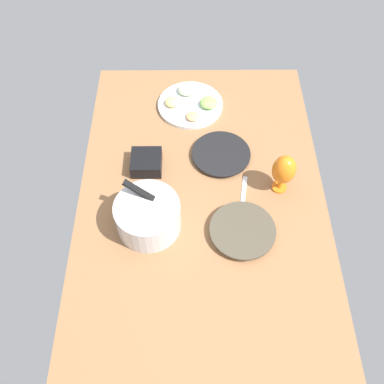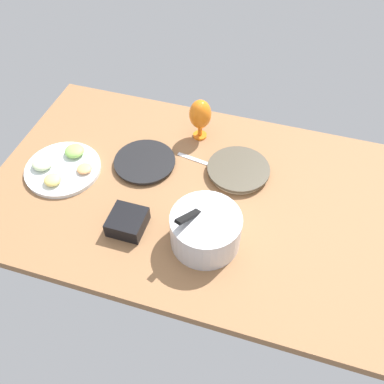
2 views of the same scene
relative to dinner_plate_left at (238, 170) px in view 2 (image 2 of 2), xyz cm
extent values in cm
cube|color=#8C603D|center=(18.41, 15.64, -3.65)|extent=(160.00, 104.00, 4.00)
cylinder|color=beige|center=(0.00, 0.00, -0.66)|extent=(24.19, 24.19, 1.99)
cylinder|color=#494233|center=(0.00, 0.00, 0.93)|extent=(26.30, 26.30, 1.19)
cylinder|color=#4C4C51|center=(39.61, 6.62, -0.97)|extent=(24.26, 24.26, 1.37)
cylinder|color=black|center=(39.61, 6.62, 0.12)|extent=(26.37, 26.37, 0.82)
cylinder|color=silver|center=(3.94, 37.12, 5.25)|extent=(25.60, 25.60, 13.80)
cylinder|color=white|center=(3.94, 37.12, 9.39)|extent=(23.04, 23.04, 2.48)
cube|color=black|center=(8.42, 37.12, 13.08)|extent=(8.57, 18.36, 10.67)
cylinder|color=silver|center=(71.47, 20.34, -0.75)|extent=(31.84, 31.84, 1.80)
ellipsoid|color=beige|center=(79.53, 22.03, 1.97)|extent=(8.63, 8.63, 3.64)
ellipsoid|color=#F9E072|center=(70.86, 29.03, 1.84)|extent=(7.04, 7.04, 3.39)
ellipsoid|color=#F2A566|center=(61.58, 19.19, 1.32)|extent=(6.34, 6.34, 2.35)
ellipsoid|color=#8CC659|center=(70.04, 11.39, 1.96)|extent=(8.44, 8.44, 3.63)
cylinder|color=orange|center=(21.97, -17.41, -1.15)|extent=(6.28, 6.28, 1.00)
cylinder|color=orange|center=(21.97, -17.41, 1.77)|extent=(2.00, 2.00, 4.84)
ellipsoid|color=orange|center=(21.97, -17.41, 11.14)|extent=(9.80, 9.80, 13.91)
cube|color=black|center=(33.57, 39.66, 1.58)|extent=(13.21, 13.21, 6.47)
cube|color=tan|center=(33.57, 39.66, 3.66)|extent=(10.83, 10.83, 2.07)
cube|color=silver|center=(18.99, -2.05, -1.35)|extent=(18.05, 4.69, 0.60)
camera|label=1|loc=(-82.07, 20.47, 147.30)|focal=39.76mm
camera|label=2|loc=(-17.00, 122.19, 129.12)|focal=39.47mm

